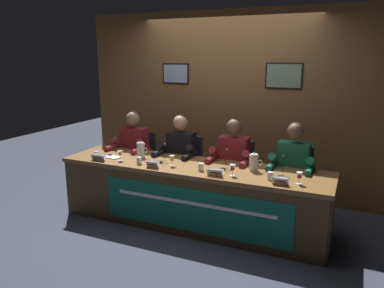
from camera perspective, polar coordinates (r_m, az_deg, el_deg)
name	(u,v)px	position (r m, az deg, el deg)	size (l,w,h in m)	color
ground_plane	(192,222)	(4.67, 0.00, -11.83)	(12.00, 12.00, 0.00)	#383D4C
wall_back_panelled	(227,104)	(5.43, 5.41, 6.05)	(4.40, 0.14, 2.60)	brown
conference_table	(188,186)	(4.38, -0.54, -6.46)	(3.20, 0.80, 0.73)	brown
chair_far_left	(140,164)	(5.48, -7.95, -3.09)	(0.44, 0.44, 0.92)	black
panelist_far_left	(131,149)	(5.24, -9.20, -0.74)	(0.51, 0.48, 1.24)	black
nameplate_far_left	(98,157)	(4.71, -14.05, -1.98)	(0.19, 0.06, 0.08)	white
juice_glass_far_left	(120,154)	(4.63, -10.89, -1.48)	(0.06, 0.06, 0.12)	white
water_cup_far_left	(97,155)	(4.84, -14.29, -1.62)	(0.06, 0.06, 0.08)	silver
microphone_far_left	(112,150)	(4.91, -12.14, -0.84)	(0.06, 0.17, 0.22)	black
chair_center_left	(185,171)	(5.14, -1.05, -4.06)	(0.44, 0.44, 0.92)	black
panelist_center_left	(179,154)	(4.89, -2.05, -1.59)	(0.51, 0.48, 1.24)	black
nameplate_center_left	(153,164)	(4.30, -5.99, -3.09)	(0.15, 0.06, 0.08)	white
juice_glass_center_left	(172,159)	(4.34, -3.09, -2.26)	(0.06, 0.06, 0.12)	white
water_cup_center_left	(139,161)	(4.46, -8.05, -2.58)	(0.06, 0.06, 0.08)	silver
microphone_center_left	(162,156)	(4.51, -4.63, -1.85)	(0.06, 0.17, 0.22)	black
chair_center_right	(236,177)	(4.89, 6.71, -5.06)	(0.44, 0.44, 0.92)	black
panelist_center_right	(232,161)	(4.63, 6.06, -2.53)	(0.51, 0.48, 1.24)	black
nameplate_center_right	(215,172)	(4.00, 3.54, -4.33)	(0.18, 0.06, 0.08)	white
juice_glass_center_right	(232,168)	(4.01, 6.18, -3.66)	(0.06, 0.06, 0.12)	white
water_cup_center_right	(201,167)	(4.17, 1.37, -3.58)	(0.06, 0.06, 0.08)	silver
microphone_center_right	(224,163)	(4.24, 4.91, -2.84)	(0.06, 0.17, 0.22)	black
chair_far_right	(293,185)	(4.74, 15.15, -6.05)	(0.44, 0.44, 0.92)	black
panelist_far_right	(292,168)	(4.47, 14.95, -3.49)	(0.51, 0.48, 1.24)	black
nameplate_far_right	(281,181)	(3.83, 13.32, -5.48)	(0.16, 0.06, 0.08)	white
juice_glass_far_right	(299,176)	(3.88, 16.03, -4.68)	(0.06, 0.06, 0.12)	white
water_cup_far_right	(270,176)	(3.95, 11.79, -4.84)	(0.06, 0.06, 0.08)	silver
microphone_far_right	(281,170)	(4.07, 13.45, -3.85)	(0.06, 0.17, 0.22)	black
water_pitcher_left_side	(141,150)	(4.74, -7.79, -0.92)	(0.15, 0.10, 0.21)	silver
water_pitcher_right_side	(254,162)	(4.21, 9.39, -2.79)	(0.15, 0.10, 0.21)	silver
document_stack_far_left	(113,157)	(4.82, -11.99, -1.93)	(0.23, 0.17, 0.01)	white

